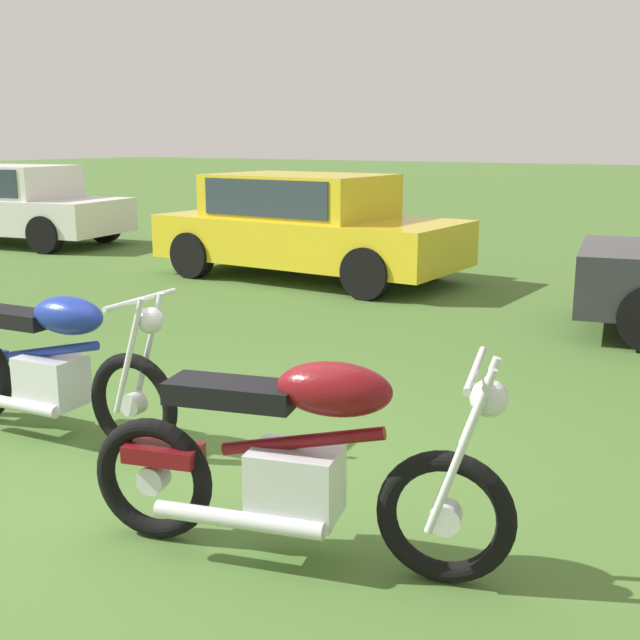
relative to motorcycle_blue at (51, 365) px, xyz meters
The scene contains 5 objects.
ground_plane 1.23m from the motorcycle_blue, ahead, with size 120.00×120.00×0.00m, color #476B2D.
motorcycle_blue is the anchor object (origin of this frame).
motorcycle_maroon 2.25m from the motorcycle_blue, 11.17° to the right, with size 1.96×0.89×1.02m.
car_white 10.52m from the motorcycle_blue, 144.52° to the left, with size 4.33×2.52×1.43m.
car_yellow 6.26m from the motorcycle_blue, 108.47° to the left, with size 4.23×1.96×1.43m.
Camera 1 is at (2.98, -3.02, 1.90)m, focal length 44.55 mm.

